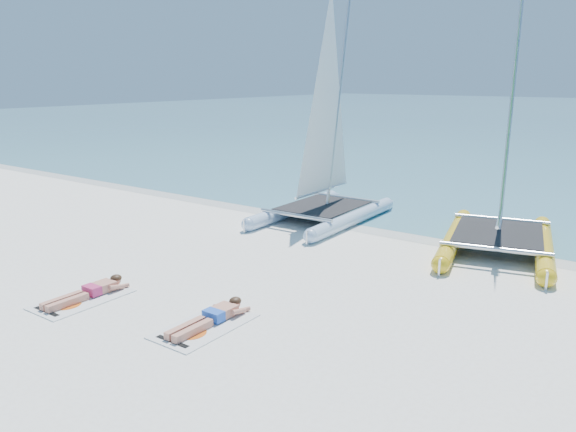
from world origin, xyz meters
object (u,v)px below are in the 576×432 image
catamaran_blue (326,150)px  towel_a (82,299)px  catamaran_yellow (506,157)px  sunbather_b (212,316)px  towel_b (205,326)px  sunbather_a (90,291)px

catamaran_blue → towel_a: bearing=-94.2°
catamaran_yellow → towel_a: (-5.48, -8.56, -2.26)m
towel_a → sunbather_b: sunbather_b is taller
sunbather_b → towel_a: bearing=-165.7°
catamaran_blue → catamaran_yellow: bearing=3.6°
towel_a → towel_b: bearing=10.6°
catamaran_yellow → towel_a: size_ratio=3.90×
catamaran_blue → catamaran_yellow: size_ratio=0.98×
catamaran_yellow → sunbather_a: bearing=-136.2°
sunbather_a → catamaran_yellow: bearing=56.8°
catamaran_blue → sunbather_b: (2.34, -7.44, -1.98)m
catamaran_yellow → sunbather_a: 10.23m
catamaran_yellow → towel_b: 8.78m
catamaran_blue → sunbather_a: (-0.43, -7.95, -1.98)m
sunbather_a → sunbather_b: size_ratio=1.00×
towel_b → sunbather_b: 0.22m
towel_a → towel_b: 2.83m
sunbather_a → sunbather_b: bearing=10.6°
towel_a → catamaran_blue: bearing=86.9°
catamaran_blue → sunbather_a: catamaran_blue is taller
sunbather_a → towel_b: bearing=6.7°
sunbather_a → sunbather_b: same height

